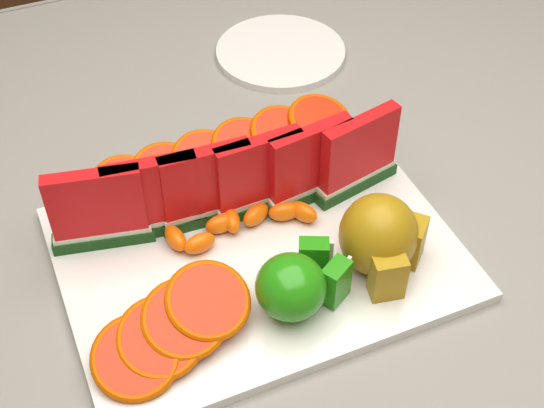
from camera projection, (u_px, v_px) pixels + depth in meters
table at (206, 268)px, 0.92m from camera, size 1.40×0.90×0.75m
tablecloth at (203, 234)px, 0.87m from camera, size 1.53×1.03×0.20m
platter at (258, 253)px, 0.79m from camera, size 0.40×0.30×0.01m
apple_cluster at (297, 284)px, 0.71m from camera, size 0.10×0.08×0.06m
pear_cluster at (381, 238)px, 0.75m from camera, size 0.10×0.10×0.09m
side_plate at (281, 52)px, 1.05m from camera, size 0.23×0.23×0.01m
watermelon_row at (233, 183)px, 0.79m from camera, size 0.39×0.07×0.10m
orange_fan_front at (172, 328)px, 0.69m from camera, size 0.17×0.12×0.05m
orange_fan_back at (225, 151)px, 0.86m from camera, size 0.33×0.10×0.04m
tangerine_segments at (239, 223)px, 0.80m from camera, size 0.17×0.06×0.02m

